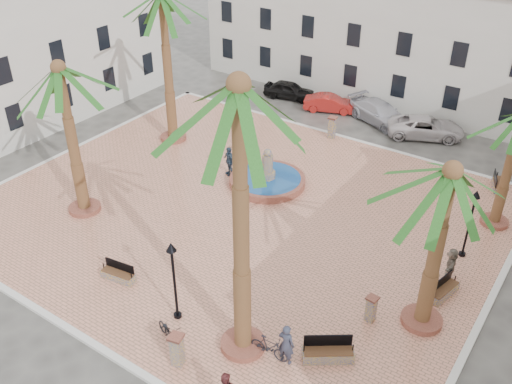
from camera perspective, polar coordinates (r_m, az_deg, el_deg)
ground at (r=30.61m, az=-1.55°, el=-1.98°), size 120.00×120.00×0.00m
plaza at (r=30.57m, az=-1.55°, el=-1.87°), size 26.00×22.00×0.15m
kerb_n at (r=38.81m, az=8.01°, el=5.63°), size 26.30×0.30×0.16m
kerb_s at (r=24.58m, az=-17.12°, el=-13.63°), size 26.30×0.30×0.16m
kerb_e at (r=26.70m, az=22.17°, el=-10.51°), size 0.30×22.30×0.16m
kerb_w at (r=38.65m, az=-17.45°, el=4.28°), size 0.30×22.30×0.16m
building_north at (r=44.91m, az=13.96°, el=15.12°), size 30.40×7.40×9.50m
building_west at (r=41.50m, az=-24.03°, el=12.34°), size 6.40×24.40×10.00m
fountain at (r=32.60m, az=1.14°, el=1.28°), size 4.36×4.36×2.25m
palm_nw at (r=35.30m, az=-9.32°, el=17.47°), size 5.52×5.52×9.70m
palm_sw at (r=28.71m, az=-18.86°, el=10.01°), size 5.44×5.44×8.28m
palm_s at (r=17.30m, az=-1.69°, el=7.40°), size 5.72×5.72×11.20m
palm_e at (r=21.22m, az=18.67°, el=-0.03°), size 5.47×5.47×7.54m
bench_s at (r=26.57m, az=-13.61°, el=-8.05°), size 1.68×0.73×0.86m
bench_se at (r=22.62m, az=7.20°, el=-15.73°), size 1.94×1.62×1.03m
bench_e at (r=26.30m, az=18.26°, el=-9.39°), size 0.89×1.76×0.89m
bench_ne at (r=35.04m, az=22.98°, el=0.72°), size 0.96×1.66×0.84m
lamppost_s at (r=22.75m, az=-8.29°, el=-7.53°), size 0.42×0.42×3.82m
lamppost_e at (r=27.69m, az=20.80°, el=-1.92°), size 0.39×0.39×3.62m
bollard_se at (r=22.17m, az=-7.90°, el=-15.33°), size 0.62×0.62×1.44m
bollard_n at (r=37.98m, az=7.61°, el=6.46°), size 0.58×0.58×1.49m
bollard_e at (r=24.12m, az=11.44°, el=-11.34°), size 0.49×0.49×1.24m
litter_bin at (r=23.19m, az=-0.93°, el=-13.75°), size 0.34×0.34×0.67m
cyclist_a at (r=21.95m, az=3.05°, el=-14.94°), size 0.68×0.45×1.83m
bicycle_a at (r=23.29m, az=-8.68°, el=-13.66°), size 1.70×1.04×0.84m
bicycle_b at (r=22.41m, az=1.35°, el=-15.26°), size 1.64×0.56×0.97m
pedestrian_fountain_a at (r=34.39m, az=-0.16°, el=4.12°), size 1.00×0.82×1.76m
pedestrian_fountain_b at (r=33.32m, az=-2.71°, el=3.13°), size 1.14×0.83×1.79m
pedestrian_north at (r=37.40m, az=-0.69°, el=6.46°), size 0.86×1.21×1.69m
pedestrian_east at (r=27.00m, az=18.92°, el=-6.81°), size 0.84×1.54×1.59m
car_black at (r=44.33m, az=3.35°, el=10.14°), size 4.13×2.31×1.33m
car_red at (r=42.34m, az=7.41°, el=8.79°), size 3.99×2.63×1.24m
car_silver at (r=41.05m, az=12.29°, el=7.73°), size 5.51×3.93×1.48m
car_white at (r=39.77m, az=16.61°, el=6.23°), size 5.53×4.20×1.40m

